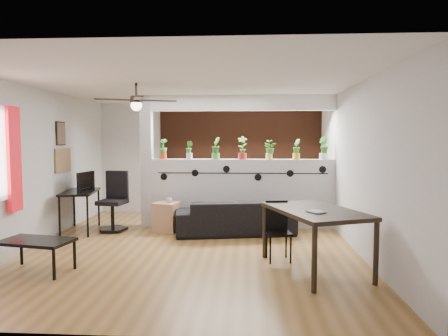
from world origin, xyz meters
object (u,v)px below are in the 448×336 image
at_px(office_chair, 114,205).
at_px(potted_plant_1, 189,149).
at_px(potted_plant_2, 216,147).
at_px(potted_plant_6, 324,148).
at_px(potted_plant_0, 163,148).
at_px(ceiling_fan, 136,102).
at_px(sofa, 235,217).
at_px(potted_plant_4, 269,149).
at_px(computer_desk, 80,195).
at_px(dining_table, 315,216).
at_px(cup, 169,200).
at_px(coffee_table, 36,243).
at_px(potted_plant_3, 242,147).
at_px(folding_chair, 277,225).
at_px(potted_plant_5, 296,148).
at_px(cube_shelf, 167,217).

bearing_deg(office_chair, potted_plant_1, 19.01).
distance_m(potted_plant_2, potted_plant_6, 2.11).
bearing_deg(potted_plant_2, potted_plant_0, 180.00).
height_order(ceiling_fan, sofa, ceiling_fan).
relative_size(potted_plant_4, office_chair, 0.34).
xyz_separation_m(computer_desk, dining_table, (4.05, -2.00, 0.03)).
height_order(ceiling_fan, office_chair, ceiling_fan).
xyz_separation_m(potted_plant_2, potted_plant_4, (1.05, 0.00, -0.03)).
xyz_separation_m(ceiling_fan, potted_plant_0, (0.02, 1.80, -0.75)).
bearing_deg(cup, sofa, -4.62).
distance_m(potted_plant_1, potted_plant_2, 0.53).
height_order(computer_desk, coffee_table, computer_desk).
distance_m(potted_plant_0, computer_desk, 1.80).
distance_m(potted_plant_3, coffee_table, 4.10).
relative_size(potted_plant_2, potted_plant_6, 0.99).
xyz_separation_m(cup, folding_chair, (1.91, -1.66, -0.09)).
xyz_separation_m(potted_plant_3, office_chair, (-2.43, -0.48, -1.10)).
height_order(office_chair, coffee_table, office_chair).
distance_m(potted_plant_1, potted_plant_4, 1.58).
height_order(sofa, dining_table, dining_table).
bearing_deg(cup, dining_table, -41.58).
xyz_separation_m(ceiling_fan, cup, (0.23, 1.33, -1.72)).
bearing_deg(potted_plant_1, potted_plant_2, 0.00).
bearing_deg(potted_plant_0, ceiling_fan, -90.64).
xyz_separation_m(computer_desk, office_chair, (0.62, 0.10, -0.21)).
relative_size(potted_plant_1, potted_plant_5, 0.90).
height_order(potted_plant_5, folding_chair, potted_plant_5).
distance_m(computer_desk, office_chair, 0.66).
height_order(ceiling_fan, cup, ceiling_fan).
height_order(ceiling_fan, potted_plant_2, ceiling_fan).
relative_size(potted_plant_2, computer_desk, 0.38).
distance_m(potted_plant_1, coffee_table, 3.49).
height_order(potted_plant_5, office_chair, potted_plant_5).
relative_size(cube_shelf, cup, 4.77).
distance_m(potted_plant_1, potted_plant_3, 1.05).
height_order(cup, folding_chair, folding_chair).
distance_m(cube_shelf, computer_desk, 1.68).
xyz_separation_m(potted_plant_5, cup, (-2.43, -0.47, -0.97)).
height_order(potted_plant_0, potted_plant_6, potted_plant_6).
distance_m(potted_plant_1, dining_table, 3.39).
relative_size(cup, folding_chair, 0.14).
height_order(potted_plant_5, potted_plant_6, potted_plant_6).
bearing_deg(potted_plant_0, cube_shelf, -71.55).
bearing_deg(sofa, cube_shelf, -13.78).
bearing_deg(potted_plant_3, potted_plant_2, 180.00).
bearing_deg(potted_plant_4, folding_chair, -89.62).
relative_size(potted_plant_3, folding_chair, 0.54).
xyz_separation_m(potted_plant_6, office_chair, (-4.01, -0.48, -1.09)).
height_order(ceiling_fan, potted_plant_3, ceiling_fan).
distance_m(ceiling_fan, sofa, 2.78).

